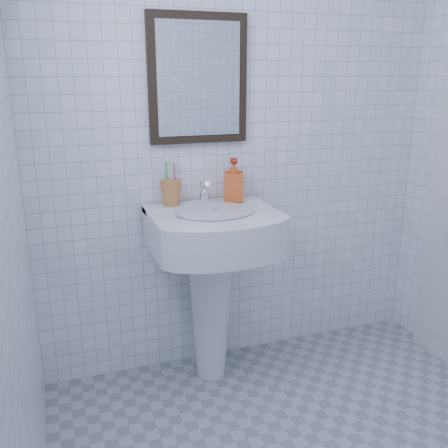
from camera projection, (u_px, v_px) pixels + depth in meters
name	position (u px, v px, depth m)	size (l,w,h in m)	color
wall_back	(241.00, 138.00, 2.62)	(2.20, 0.02, 2.50)	white
washbasin	(212.00, 266.00, 2.53)	(0.62, 0.45, 0.95)	white
faucet	(204.00, 194.00, 2.53)	(0.05, 0.11, 0.12)	white
toothbrush_cup	(171.00, 193.00, 2.49)	(0.11, 0.11, 0.13)	#CC783A
soap_dispenser	(234.00, 180.00, 2.58)	(0.10, 0.10, 0.22)	red
wall_mirror	(198.00, 79.00, 2.44)	(0.50, 0.04, 0.62)	black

